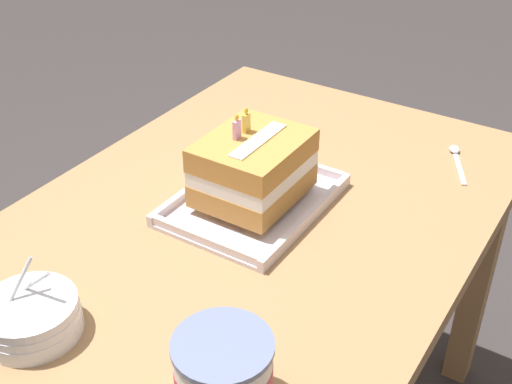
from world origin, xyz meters
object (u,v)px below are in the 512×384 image
bowl_stack (31,317)px  foil_tray (254,201)px  serving_spoon_near_tray (456,155)px  ice_cream_tub (224,375)px  birthday_cake (254,167)px

bowl_stack → foil_tray: bearing=-11.7°
serving_spoon_near_tray → ice_cream_tub: bearing=176.6°
foil_tray → bowl_stack: size_ratio=2.24×
foil_tray → bowl_stack: (-0.45, 0.09, 0.02)m
foil_tray → birthday_cake: size_ratio=1.63×
foil_tray → serving_spoon_near_tray: 0.46m
ice_cream_tub → serving_spoon_near_tray: (0.78, -0.05, -0.05)m
ice_cream_tub → bowl_stack: bearing=97.4°
ice_cream_tub → serving_spoon_near_tray: 0.78m
birthday_cake → ice_cream_tub: 0.46m
birthday_cake → ice_cream_tub: (-0.41, -0.22, -0.03)m
foil_tray → ice_cream_tub: bearing=-152.1°
foil_tray → serving_spoon_near_tray: bearing=-35.0°
bowl_stack → ice_cream_tub: bearing=-82.6°
birthday_cake → bowl_stack: (-0.45, 0.09, -0.05)m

